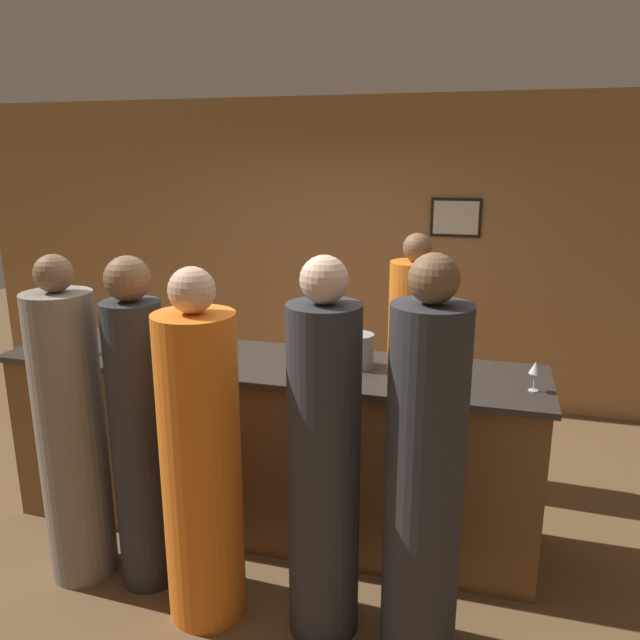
{
  "coord_description": "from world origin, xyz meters",
  "views": [
    {
      "loc": [
        1.26,
        -3.32,
        2.29
      ],
      "look_at": [
        0.31,
        0.1,
        1.34
      ],
      "focal_mm": 35.0,
      "sensor_mm": 36.0,
      "label": 1
    }
  ],
  "objects_px": {
    "guest_4": "(140,435)",
    "ice_bucket": "(358,350)",
    "bartender": "(412,367)",
    "wine_bottle_0": "(198,327)",
    "guest_2": "(71,434)",
    "guest_0": "(424,482)",
    "guest_1": "(324,467)",
    "guest_3": "(201,464)"
  },
  "relations": [
    {
      "from": "bartender",
      "to": "wine_bottle_0",
      "type": "distance_m",
      "value": 1.53
    },
    {
      "from": "wine_bottle_0",
      "to": "ice_bucket",
      "type": "xyz_separation_m",
      "value": [
        1.09,
        -0.16,
        -0.01
      ]
    },
    {
      "from": "guest_3",
      "to": "guest_2",
      "type": "bearing_deg",
      "value": 172.71
    },
    {
      "from": "guest_3",
      "to": "wine_bottle_0",
      "type": "relative_size",
      "value": 6.31
    },
    {
      "from": "wine_bottle_0",
      "to": "guest_2",
      "type": "bearing_deg",
      "value": -108.33
    },
    {
      "from": "guest_2",
      "to": "ice_bucket",
      "type": "relative_size",
      "value": 9.17
    },
    {
      "from": "guest_2",
      "to": "ice_bucket",
      "type": "height_order",
      "value": "guest_2"
    },
    {
      "from": "guest_0",
      "to": "guest_2",
      "type": "relative_size",
      "value": 1.06
    },
    {
      "from": "bartender",
      "to": "ice_bucket",
      "type": "distance_m",
      "value": 0.95
    },
    {
      "from": "bartender",
      "to": "guest_2",
      "type": "xyz_separation_m",
      "value": [
        -1.62,
        -1.62,
        0.02
      ]
    },
    {
      "from": "guest_0",
      "to": "guest_2",
      "type": "bearing_deg",
      "value": 176.99
    },
    {
      "from": "guest_4",
      "to": "ice_bucket",
      "type": "height_order",
      "value": "guest_4"
    },
    {
      "from": "guest_3",
      "to": "ice_bucket",
      "type": "relative_size",
      "value": 9.14
    },
    {
      "from": "guest_4",
      "to": "wine_bottle_0",
      "type": "bearing_deg",
      "value": 95.44
    },
    {
      "from": "guest_2",
      "to": "wine_bottle_0",
      "type": "distance_m",
      "value": 1.05
    },
    {
      "from": "guest_2",
      "to": "guest_4",
      "type": "height_order",
      "value": "guest_4"
    },
    {
      "from": "guest_0",
      "to": "wine_bottle_0",
      "type": "distance_m",
      "value": 1.91
    },
    {
      "from": "guest_2",
      "to": "guest_3",
      "type": "bearing_deg",
      "value": -7.29
    },
    {
      "from": "bartender",
      "to": "guest_3",
      "type": "relative_size",
      "value": 0.99
    },
    {
      "from": "guest_4",
      "to": "guest_1",
      "type": "bearing_deg",
      "value": -5.37
    },
    {
      "from": "wine_bottle_0",
      "to": "ice_bucket",
      "type": "bearing_deg",
      "value": -8.5
    },
    {
      "from": "guest_0",
      "to": "guest_3",
      "type": "height_order",
      "value": "guest_0"
    },
    {
      "from": "guest_0",
      "to": "bartender",
      "type": "bearing_deg",
      "value": 99.02
    },
    {
      "from": "wine_bottle_0",
      "to": "guest_4",
      "type": "bearing_deg",
      "value": -84.56
    },
    {
      "from": "guest_0",
      "to": "ice_bucket",
      "type": "xyz_separation_m",
      "value": [
        -0.49,
        0.87,
        0.3
      ]
    },
    {
      "from": "guest_4",
      "to": "ice_bucket",
      "type": "distance_m",
      "value": 1.28
    },
    {
      "from": "bartender",
      "to": "ice_bucket",
      "type": "height_order",
      "value": "bartender"
    },
    {
      "from": "wine_bottle_0",
      "to": "ice_bucket",
      "type": "distance_m",
      "value": 1.1
    },
    {
      "from": "bartender",
      "to": "ice_bucket",
      "type": "xyz_separation_m",
      "value": [
        -0.22,
        -0.85,
        0.37
      ]
    },
    {
      "from": "bartender",
      "to": "wine_bottle_0",
      "type": "relative_size",
      "value": 6.22
    },
    {
      "from": "guest_0",
      "to": "guest_1",
      "type": "height_order",
      "value": "guest_0"
    },
    {
      "from": "guest_4",
      "to": "bartender",
      "type": "bearing_deg",
      "value": 52.2
    },
    {
      "from": "guest_3",
      "to": "ice_bucket",
      "type": "xyz_separation_m",
      "value": [
        0.59,
        0.87,
        0.36
      ]
    },
    {
      "from": "guest_1",
      "to": "ice_bucket",
      "type": "height_order",
      "value": "guest_1"
    },
    {
      "from": "guest_3",
      "to": "ice_bucket",
      "type": "height_order",
      "value": "guest_3"
    },
    {
      "from": "guest_1",
      "to": "wine_bottle_0",
      "type": "xyz_separation_m",
      "value": [
        -1.11,
        0.99,
        0.33
      ]
    },
    {
      "from": "guest_2",
      "to": "wine_bottle_0",
      "type": "xyz_separation_m",
      "value": [
        0.31,
        0.93,
        0.37
      ]
    },
    {
      "from": "guest_2",
      "to": "guest_4",
      "type": "bearing_deg",
      "value": 5.76
    },
    {
      "from": "bartender",
      "to": "guest_3",
      "type": "bearing_deg",
      "value": 64.95
    },
    {
      "from": "bartender",
      "to": "guest_4",
      "type": "xyz_separation_m",
      "value": [
        -1.22,
        -1.58,
        0.04
      ]
    },
    {
      "from": "guest_2",
      "to": "guest_3",
      "type": "relative_size",
      "value": 1.0
    },
    {
      "from": "guest_1",
      "to": "guest_3",
      "type": "distance_m",
      "value": 0.61
    }
  ]
}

